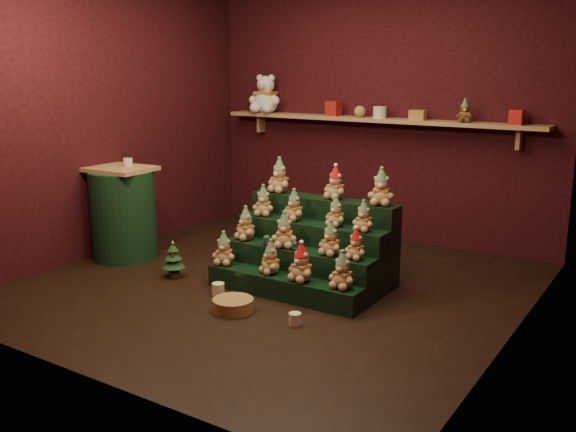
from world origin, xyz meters
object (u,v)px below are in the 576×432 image
Objects in this scene: snow_globe_c at (341,254)px; brown_bear at (465,111)px; mug_left at (218,289)px; snow_globe_a at (267,240)px; riser_tier_front at (283,287)px; mini_christmas_tree at (173,259)px; snow_globe_b at (295,246)px; wicker_basket at (233,305)px; side_table at (123,213)px; white_bear at (266,89)px; mug_right at (295,319)px.

snow_globe_c is 0.36× the size of brown_bear.
snow_globe_a is at bearing 64.20° from mug_left.
mini_christmas_tree is at bearing -174.58° from riser_tier_front.
snow_globe_b reaches higher than wicker_basket.
snow_globe_a is at bearing 100.50° from wicker_basket.
side_table is 1.91m from wicker_basket.
snow_globe_a is 2.57m from white_bear.
wicker_basket is (0.12, -0.63, -0.36)m from snow_globe_a.
mug_left is 2.95m from brown_bear.
snow_globe_c is at bearing 9.65° from mini_christmas_tree.
snow_globe_c is 1.60m from mini_christmas_tree.
mug_left is at bearing -69.86° from white_bear.
side_table is 3.48m from brown_bear.
riser_tier_front is at bearing -57.77° from white_bear.
white_bear is (-1.10, 2.29, 1.54)m from mug_left.
snow_globe_a is at bearing -60.69° from white_bear.
snow_globe_c is 2.16m from brown_bear.
brown_bear reaches higher than snow_globe_c.
mug_right is (0.66, -0.60, -0.36)m from snow_globe_a.
riser_tier_front is 17.69× the size of snow_globe_c.
mug_left is 0.38m from wicker_basket.
snow_globe_b is 0.25× the size of mini_christmas_tree.
white_bear reaches higher than side_table.
riser_tier_front is at bearing -160.50° from snow_globe_c.
snow_globe_a is 0.72m from snow_globe_c.
side_table is at bearing 167.23° from mug_right.
wicker_basket is at bearing -20.92° from mini_christmas_tree.
white_bear reaches higher than wicker_basket.
snow_globe_b reaches higher than snow_globe_c.
snow_globe_b is 0.27× the size of wicker_basket.
wicker_basket is (0.95, -0.36, -0.12)m from mini_christmas_tree.
brown_bear is (2.71, 1.94, 0.98)m from side_table.
mug_left is (0.63, -0.15, -0.12)m from mini_christmas_tree.
mug_left is at bearing -139.97° from brown_bear.
brown_bear reaches higher than snow_globe_a.
snow_globe_b reaches higher than mini_christmas_tree.
white_bear is (-1.57, 2.03, 1.50)m from riser_tier_front.
mug_left is 0.88m from mug_right.
side_table reaches higher than wicker_basket.
mug_right is at bearing 3.49° from wicker_basket.
wicker_basket reaches higher than mug_right.
mug_right is at bearing -95.57° from snow_globe_c.
mug_right is 0.17× the size of white_bear.
snow_globe_a is 1.17× the size of snow_globe_c.
mug_left is 0.48× the size of brown_bear.
mini_christmas_tree is (-1.56, -0.27, -0.23)m from snow_globe_c.
snow_globe_b is 2.73m from white_bear.
riser_tier_front is 4.05× the size of mini_christmas_tree.
wicker_basket is 1.46× the size of brown_bear.
snow_globe_c is 0.25× the size of wicker_basket.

